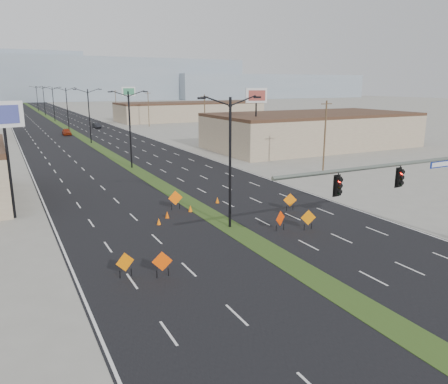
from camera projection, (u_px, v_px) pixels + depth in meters
name	position (u px, v px, depth m)	size (l,w,h in m)	color
ground	(333.00, 289.00, 23.85)	(600.00, 600.00, 0.00)	gray
road_surface	(67.00, 128.00, 110.17)	(25.00, 400.00, 0.02)	black
median_strip	(67.00, 128.00, 110.17)	(2.00, 400.00, 0.04)	#344B1B
building_se_near	(312.00, 131.00, 77.12)	(36.00, 18.00, 5.50)	tan
building_se_far	(190.00, 112.00, 135.06)	(44.00, 16.00, 5.00)	tan
mesa_center	(84.00, 79.00, 297.18)	(220.00, 50.00, 28.00)	#8392A2
mesa_east	(265.00, 86.00, 351.87)	(160.00, 50.00, 18.00)	#8392A2
signal_mast	(419.00, 181.00, 28.22)	(16.30, 0.60, 8.00)	slate
streetlight_0	(230.00, 159.00, 32.90)	(5.15, 0.24, 10.02)	black
streetlight_1	(130.00, 127.00, 57.07)	(5.15, 0.24, 10.02)	black
streetlight_2	(89.00, 114.00, 81.24)	(5.15, 0.24, 10.02)	black
streetlight_3	(67.00, 107.00, 105.41)	(5.15, 0.24, 10.02)	black
streetlight_4	(53.00, 103.00, 129.58)	(5.15, 0.24, 10.02)	black
streetlight_5	(44.00, 100.00, 153.75)	(5.15, 0.24, 10.02)	black
streetlight_6	(37.00, 98.00, 177.92)	(5.15, 0.24, 10.02)	black
utility_pole_0	(325.00, 137.00, 53.18)	(1.60, 0.20, 9.00)	#4C3823
utility_pole_1	(205.00, 118.00, 83.39)	(1.60, 0.20, 9.00)	#4C3823
utility_pole_2	(148.00, 109.00, 113.60)	(1.60, 0.20, 9.00)	#4C3823
utility_pole_3	(116.00, 103.00, 143.81)	(1.60, 0.20, 9.00)	#4C3823
car_left	(67.00, 132.00, 95.46)	(1.72, 4.26, 1.45)	#972B10
car_mid	(97.00, 126.00, 110.66)	(1.37, 3.93, 1.30)	black
car_far	(19.00, 120.00, 127.41)	(2.15, 5.29, 1.53)	silver
construction_sign_0	(125.00, 263.00, 25.13)	(1.13, 0.29, 1.53)	orange
construction_sign_1	(162.00, 262.00, 25.15)	(1.17, 0.33, 1.59)	#EC4804
construction_sign_2	(175.00, 199.00, 38.74)	(1.31, 0.11, 1.74)	#FF5F05
construction_sign_3	(280.00, 219.00, 33.20)	(1.09, 0.52, 1.57)	#E23704
construction_sign_4	(308.00, 218.00, 33.36)	(1.15, 0.41, 1.60)	orange
construction_sign_5	(290.00, 201.00, 38.44)	(1.10, 0.52, 1.58)	orange
cone_0	(159.00, 221.00, 34.74)	(0.33, 0.33, 0.55)	#FD6B05
cone_1	(190.00, 208.00, 38.27)	(0.37, 0.37, 0.61)	#E76504
cone_2	(217.00, 200.00, 41.07)	(0.35, 0.35, 0.58)	#E96504
cone_3	(167.00, 215.00, 36.45)	(0.36, 0.36, 0.61)	#D75004
pole_sign_west	(4.00, 124.00, 34.75)	(3.10, 1.27, 9.61)	black
pole_sign_east_near	(256.00, 100.00, 67.31)	(3.35, 1.13, 10.31)	black
pole_sign_east_far	(129.00, 94.00, 108.05)	(3.35, 0.89, 10.23)	black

